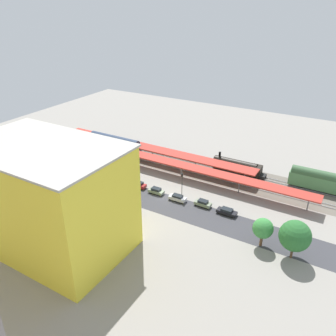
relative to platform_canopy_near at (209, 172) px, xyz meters
The scene contains 25 objects.
ground_plane 14.67m from the platform_canopy_near, 57.22° to the left, with size 178.83×178.83×0.00m, color gray.
rail_bed 11.72m from the platform_canopy_near, 46.19° to the right, with size 111.77×14.46×0.01m, color #665E54.
street_asphalt 17.20m from the platform_canopy_near, 62.79° to the left, with size 111.77×9.00×0.01m, color #38383D.
track_rails 11.66m from the platform_canopy_near, 46.19° to the right, with size 111.76×9.87×0.12m.
platform_canopy_near is the anchor object (origin of this frame).
platform_canopy_far 22.99m from the platform_canopy_near, 15.54° to the right, with size 67.78×5.85×4.11m.
locomotive 12.40m from the platform_canopy_near, 113.52° to the right, with size 15.88×3.12×5.19m.
passenger_coach 30.94m from the platform_canopy_near, 158.73° to the right, with size 19.38×3.20×5.86m.
freight_coach_far 36.36m from the platform_canopy_near, ahead, with size 19.59×3.21×6.08m.
parked_car_0 15.51m from the platform_canopy_near, 129.82° to the left, with size 4.85×2.01×1.54m.
parked_car_1 12.01m from the platform_canopy_near, 106.44° to the left, with size 4.25×1.94×1.64m.
parked_car_2 12.84m from the platform_canopy_near, 74.27° to the left, with size 4.56×1.78×1.64m.
parked_car_3 15.60m from the platform_canopy_near, 49.25° to the left, with size 4.24×1.76×1.67m.
parked_car_4 19.60m from the platform_canopy_near, 35.06° to the left, with size 4.26×1.86×1.69m.
parked_car_5 25.55m from the platform_canopy_near, 27.43° to the left, with size 4.46×2.00×1.58m.
parked_car_6 30.70m from the platform_canopy_near, 22.06° to the left, with size 4.22×1.95×1.61m.
construction_building 43.75m from the platform_canopy_near, 65.88° to the left, with size 30.71×19.48×21.64m, color yellow.
construction_roof_slab 46.79m from the platform_canopy_near, 65.88° to the left, with size 31.31×20.08×0.40m, color #ADA89E.
box_truck_0 26.78m from the platform_canopy_near, 60.53° to the left, with size 8.28×3.01×3.36m.
box_truck_1 28.18m from the platform_canopy_near, 53.96° to the left, with size 9.12×3.46×3.55m.
street_tree_0 27.71m from the platform_canopy_near, 136.29° to the left, with size 4.23×4.23×6.46m.
street_tree_1 32.97m from the platform_canopy_near, 142.98° to the left, with size 6.15×6.15×8.35m.
street_tree_2 30.65m from the platform_canopy_near, 38.25° to the left, with size 5.03×5.03×7.72m.
street_tree_3 26.81m from the platform_canopy_near, 47.36° to the left, with size 4.21×4.21×6.11m.
traffic_light 10.56m from the platform_canopy_near, 72.45° to the left, with size 0.50×0.36×6.99m.
Camera 1 is at (-38.92, 66.00, 45.57)m, focal length 36.46 mm.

